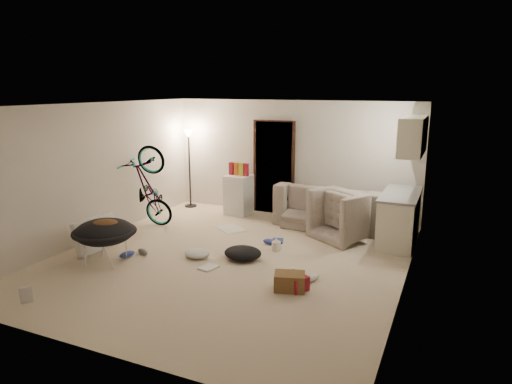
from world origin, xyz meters
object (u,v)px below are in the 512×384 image
at_px(bicycle, 149,205).
at_px(drink_case_a, 290,282).
at_px(sofa, 329,211).
at_px(armchair, 351,220).
at_px(drink_case_b, 295,282).
at_px(mini_fridge, 239,195).
at_px(kitchen_counter, 399,219).
at_px(saucer_chair, 105,237).
at_px(juicer, 276,245).
at_px(floor_lamp, 189,152).
at_px(tv_box, 96,234).

height_order(bicycle, drink_case_a, bicycle).
bearing_deg(sofa, drink_case_a, 98.43).
xyz_separation_m(armchair, bicycle, (-3.87, -0.99, 0.11)).
height_order(armchair, drink_case_b, armchair).
height_order(bicycle, drink_case_b, bicycle).
bearing_deg(mini_fridge, bicycle, -124.83).
bearing_deg(bicycle, armchair, -81.74).
bearing_deg(mini_fridge, kitchen_counter, -6.33).
xyz_separation_m(sofa, saucer_chair, (-2.75, -3.40, 0.11)).
relative_size(sofa, juicer, 9.45).
bearing_deg(kitchen_counter, floor_lamp, 172.34).
distance_m(sofa, drink_case_b, 3.12).
relative_size(sofa, drink_case_a, 5.03).
bearing_deg(mini_fridge, tv_box, -108.81).
relative_size(armchair, tv_box, 1.16).
distance_m(armchair, bicycle, 3.99).
distance_m(floor_lamp, juicer, 3.75).
relative_size(floor_lamp, drink_case_b, 5.11).
bearing_deg(saucer_chair, sofa, 51.04).
relative_size(sofa, tv_box, 2.39).
xyz_separation_m(drink_case_a, juicer, (-0.75, 1.40, -0.03)).
xyz_separation_m(armchair, drink_case_b, (-0.21, -2.59, -0.24)).
height_order(floor_lamp, saucer_chair, floor_lamp).
bearing_deg(kitchen_counter, sofa, 162.39).
relative_size(bicycle, drink_case_b, 4.81).
relative_size(sofa, armchair, 2.05).
relative_size(mini_fridge, drink_case_a, 2.06).
height_order(floor_lamp, drink_case_b, floor_lamp).
bearing_deg(floor_lamp, drink_case_a, -42.21).
bearing_deg(drink_case_b, tv_box, -150.71).
bearing_deg(bicycle, sofa, -71.78).
distance_m(floor_lamp, armchair, 4.14).
height_order(bicycle, mini_fridge, bicycle).
distance_m(bicycle, tv_box, 1.53).
height_order(kitchen_counter, drink_case_a, kitchen_counter).
bearing_deg(sofa, tv_box, 45.49).
height_order(bicycle, saucer_chair, bicycle).
bearing_deg(juicer, armchair, 51.10).
bearing_deg(sofa, juicer, 78.56).
relative_size(kitchen_counter, tv_box, 1.68).
height_order(sofa, armchair, armchair).
distance_m(saucer_chair, drink_case_b, 3.13).
bearing_deg(floor_lamp, bicycle, -86.63).
distance_m(sofa, armchair, 0.75).
distance_m(floor_lamp, saucer_chair, 3.77).
bearing_deg(floor_lamp, drink_case_b, -41.26).
xyz_separation_m(kitchen_counter, tv_box, (-4.73, -2.57, -0.15)).
bearing_deg(bicycle, juicer, -101.41).
height_order(floor_lamp, mini_fridge, floor_lamp).
bearing_deg(kitchen_counter, juicer, -145.02).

